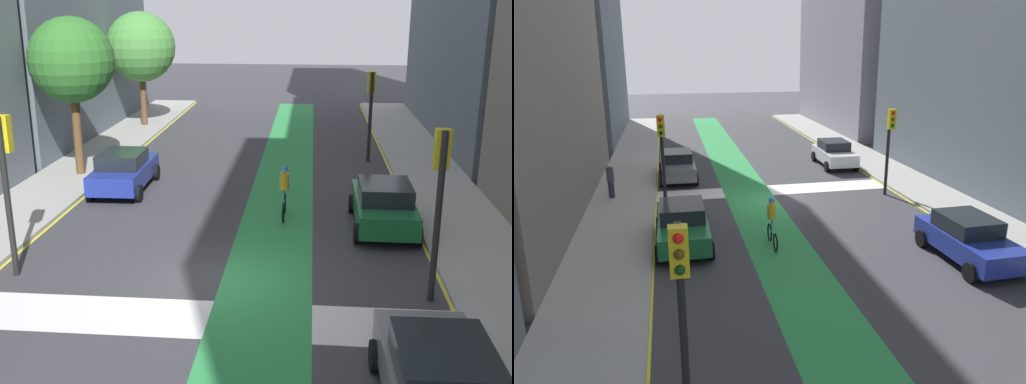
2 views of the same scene
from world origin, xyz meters
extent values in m
plane|color=#38383D|center=(0.00, 0.00, 0.00)|extent=(120.00, 120.00, 0.00)
cube|color=#2D8C47|center=(1.42, 0.00, 0.00)|extent=(2.40, 60.00, 0.01)
cube|color=silver|center=(0.00, -2.00, 0.00)|extent=(12.00, 1.80, 0.01)
cube|color=#9E9E99|center=(7.50, 0.00, 0.07)|extent=(3.00, 60.00, 0.15)
cube|color=yellow|center=(6.00, 0.00, 0.01)|extent=(0.16, 60.00, 0.01)
cylinder|color=black|center=(5.52, -0.58, 2.12)|extent=(0.16, 0.16, 4.25)
cube|color=gold|center=(5.52, -0.38, 3.77)|extent=(0.35, 0.28, 0.95)
sphere|color=red|center=(5.52, -0.24, 4.07)|extent=(0.20, 0.20, 0.20)
sphere|color=#4C380C|center=(5.52, -0.24, 3.77)|extent=(0.20, 0.20, 0.20)
sphere|color=#0C3814|center=(5.52, -0.24, 3.47)|extent=(0.20, 0.20, 0.20)
cylinder|color=black|center=(-5.32, -0.05, 2.15)|extent=(0.16, 0.16, 4.30)
cube|color=gold|center=(-5.32, 0.15, 3.83)|extent=(0.35, 0.28, 0.95)
sphere|color=red|center=(-5.32, 0.29, 4.13)|extent=(0.20, 0.20, 0.20)
sphere|color=#4C380C|center=(-5.32, 0.29, 3.83)|extent=(0.20, 0.20, 0.20)
sphere|color=#0C3814|center=(-5.32, 0.29, 3.53)|extent=(0.20, 0.20, 0.20)
cylinder|color=black|center=(5.14, 13.36, 2.04)|extent=(0.16, 0.16, 4.08)
cube|color=gold|center=(5.14, 13.56, 3.60)|extent=(0.35, 0.28, 0.95)
sphere|color=red|center=(5.14, 13.70, 3.90)|extent=(0.20, 0.20, 0.20)
sphere|color=#4C380C|center=(5.14, 13.70, 3.60)|extent=(0.20, 0.20, 0.20)
sphere|color=#0C3814|center=(5.14, 13.70, 3.30)|extent=(0.20, 0.20, 0.20)
cube|color=black|center=(4.80, -5.40, 1.29)|extent=(1.64, 2.03, 0.55)
cylinder|color=black|center=(3.87, -3.74, 0.32)|extent=(0.23, 0.64, 0.64)
cylinder|color=black|center=(5.67, -3.71, 0.32)|extent=(0.23, 0.64, 0.64)
cube|color=#196033|center=(4.87, 4.52, 0.67)|extent=(1.81, 4.21, 0.70)
cube|color=black|center=(4.87, 4.32, 1.29)|extent=(1.61, 2.01, 0.55)
cylinder|color=black|center=(3.98, 5.99, 0.32)|extent=(0.22, 0.64, 0.64)
cylinder|color=black|center=(5.78, 5.99, 0.32)|extent=(0.22, 0.64, 0.64)
cylinder|color=black|center=(3.97, 3.05, 0.32)|extent=(0.22, 0.64, 0.64)
cylinder|color=black|center=(5.77, 3.05, 0.32)|extent=(0.22, 0.64, 0.64)
cube|color=navy|center=(-4.71, 7.94, 0.67)|extent=(1.90, 4.24, 0.70)
cube|color=black|center=(-4.71, 7.74, 1.29)|extent=(1.65, 2.04, 0.55)
cylinder|color=black|center=(-5.65, 9.39, 0.32)|extent=(0.24, 0.65, 0.64)
cylinder|color=black|center=(-3.85, 9.43, 0.32)|extent=(0.24, 0.65, 0.64)
cylinder|color=black|center=(-5.58, 6.45, 0.32)|extent=(0.24, 0.65, 0.64)
cylinder|color=black|center=(-3.78, 6.49, 0.32)|extent=(0.24, 0.65, 0.64)
torus|color=black|center=(1.64, 5.81, 0.34)|extent=(0.06, 0.68, 0.68)
torus|color=black|center=(1.63, 4.76, 0.34)|extent=(0.06, 0.68, 0.68)
cylinder|color=#2672BF|center=(1.64, 5.28, 0.52)|extent=(0.06, 0.95, 0.06)
cylinder|color=#2672BF|center=(1.64, 5.13, 0.79)|extent=(0.05, 0.05, 0.50)
cylinder|color=gold|center=(1.64, 5.13, 1.31)|extent=(0.32, 0.32, 0.55)
sphere|color=tan|center=(1.64, 5.13, 1.70)|extent=(0.22, 0.22, 0.22)
sphere|color=#268CCC|center=(1.64, 5.13, 1.74)|extent=(0.23, 0.23, 0.23)
cylinder|color=brown|center=(-7.13, 9.64, 1.89)|extent=(0.36, 0.36, 3.49)
sphere|color=#2D6B28|center=(-7.13, 9.64, 4.84)|extent=(3.42, 3.42, 3.42)
cylinder|color=brown|center=(-7.28, 20.50, 1.70)|extent=(0.36, 0.36, 3.09)
sphere|color=#478C3D|center=(-7.28, 20.50, 4.62)|extent=(3.94, 3.94, 3.94)
camera|label=1|loc=(2.47, -14.62, 7.01)|focal=43.22mm
camera|label=2|loc=(5.20, 21.73, 7.08)|focal=34.09mm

